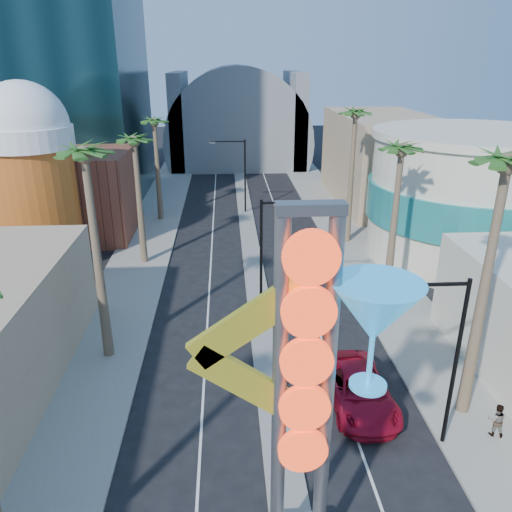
{
  "coord_description": "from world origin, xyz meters",
  "views": [
    {
      "loc": [
        -2.13,
        -8.94,
        15.9
      ],
      "look_at": [
        -0.43,
        18.25,
        5.07
      ],
      "focal_mm": 35.0,
      "sensor_mm": 36.0,
      "label": 1
    }
  ],
  "objects": [
    {
      "name": "brick_filler_west",
      "position": [
        -16.0,
        38.0,
        4.0
      ],
      "size": [
        10.0,
        10.0,
        8.0
      ],
      "primitive_type": "cube",
      "color": "brown",
      "rests_on": "ground"
    },
    {
      "name": "streetlight_1",
      "position": [
        -0.55,
        44.0,
        4.88
      ],
      "size": [
        3.79,
        0.25,
        8.0
      ],
      "color": "black",
      "rests_on": "ground"
    },
    {
      "name": "palm_6",
      "position": [
        9.0,
        22.0,
        9.93
      ],
      "size": [
        2.4,
        2.4,
        11.7
      ],
      "color": "brown",
      "rests_on": "ground"
    },
    {
      "name": "palm_3",
      "position": [
        -9.0,
        42.0,
        9.48
      ],
      "size": [
        2.4,
        2.4,
        11.2
      ],
      "color": "brown",
      "rests_on": "ground"
    },
    {
      "name": "median",
      "position": [
        0.0,
        38.0,
        0.07
      ],
      "size": [
        1.6,
        84.0,
        0.15
      ],
      "primitive_type": "cube",
      "color": "gray",
      "rests_on": "ground"
    },
    {
      "name": "filler_east",
      "position": [
        16.0,
        48.0,
        5.0
      ],
      "size": [
        10.0,
        20.0,
        10.0
      ],
      "primitive_type": "cube",
      "color": "tan",
      "rests_on": "ground"
    },
    {
      "name": "sidewalk_west",
      "position": [
        -9.5,
        35.0,
        0.07
      ],
      "size": [
        5.0,
        100.0,
        0.15
      ],
      "primitive_type": "cube",
      "color": "gray",
      "rests_on": "ground"
    },
    {
      "name": "neon_sign",
      "position": [
        0.82,
        2.96,
        7.31
      ],
      "size": [
        6.53,
        2.6,
        12.55
      ],
      "color": "gray",
      "rests_on": "ground"
    },
    {
      "name": "canopy",
      "position": [
        0.0,
        72.0,
        4.31
      ],
      "size": [
        22.0,
        16.0,
        22.0
      ],
      "color": "slate",
      "rests_on": "ground"
    },
    {
      "name": "streetlight_2",
      "position": [
        6.72,
        8.0,
        4.83
      ],
      "size": [
        3.45,
        0.25,
        8.0
      ],
      "color": "black",
      "rests_on": "ground"
    },
    {
      "name": "sidewalk_east",
      "position": [
        9.5,
        35.0,
        0.07
      ],
      "size": [
        5.0,
        100.0,
        0.15
      ],
      "primitive_type": "cube",
      "color": "gray",
      "rests_on": "ground"
    },
    {
      "name": "palm_5",
      "position": [
        9.0,
        10.0,
        11.27
      ],
      "size": [
        2.4,
        2.4,
        13.2
      ],
      "color": "brown",
      "rests_on": "ground"
    },
    {
      "name": "palm_7",
      "position": [
        9.0,
        34.0,
        10.82
      ],
      "size": [
        2.4,
        2.4,
        12.7
      ],
      "color": "brown",
      "rests_on": "ground"
    },
    {
      "name": "red_pickup",
      "position": [
        4.14,
        10.91,
        0.86
      ],
      "size": [
        3.03,
        6.28,
        1.72
      ],
      "primitive_type": "imported",
      "rotation": [
        0.0,
        0.0,
        0.03
      ],
      "color": "#AA0D26",
      "rests_on": "ground"
    },
    {
      "name": "streetlight_0",
      "position": [
        0.55,
        20.0,
        4.88
      ],
      "size": [
        3.79,
        0.25,
        8.0
      ],
      "color": "black",
      "rests_on": "ground"
    },
    {
      "name": "palm_2",
      "position": [
        -9.0,
        30.0,
        9.48
      ],
      "size": [
        2.4,
        2.4,
        11.2
      ],
      "color": "brown",
      "rests_on": "ground"
    },
    {
      "name": "turquoise_building",
      "position": [
        18.0,
        30.0,
        5.25
      ],
      "size": [
        16.6,
        16.6,
        10.6
      ],
      "color": "beige",
      "rests_on": "ground"
    },
    {
      "name": "beer_mug",
      "position": [
        -17.0,
        30.0,
        7.84
      ],
      "size": [
        7.0,
        7.0,
        14.5
      ],
      "color": "#B54F18",
      "rests_on": "ground"
    },
    {
      "name": "pedestrian_b",
      "position": [
        9.66,
        8.23,
        0.95
      ],
      "size": [
        0.93,
        0.82,
        1.6
      ],
      "primitive_type": "imported",
      "rotation": [
        0.0,
        0.0,
        2.82
      ],
      "color": "gray",
      "rests_on": "sidewalk_east"
    },
    {
      "name": "palm_1",
      "position": [
        -9.0,
        16.0,
        10.82
      ],
      "size": [
        2.4,
        2.4,
        12.7
      ],
      "color": "brown",
      "rests_on": "ground"
    }
  ]
}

